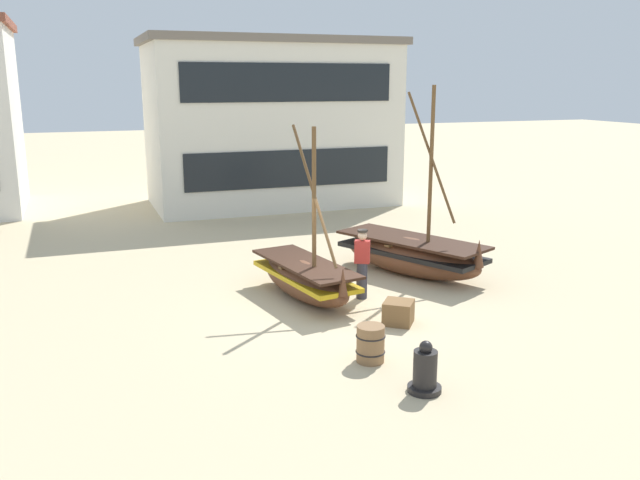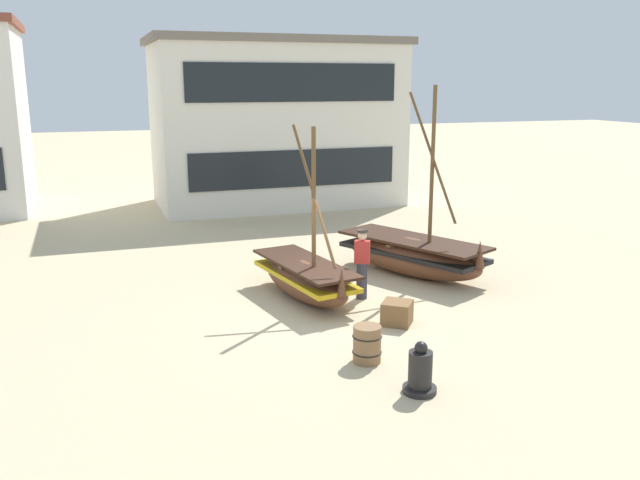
{
  "view_description": "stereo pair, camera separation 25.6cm",
  "coord_description": "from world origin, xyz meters",
  "px_view_note": "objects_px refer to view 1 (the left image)",
  "views": [
    {
      "loc": [
        -5.37,
        -13.43,
        5.08
      ],
      "look_at": [
        0.0,
        1.0,
        1.4
      ],
      "focal_mm": 37.43,
      "sensor_mm": 36.0,
      "label": 1
    },
    {
      "loc": [
        -5.13,
        -13.52,
        5.08
      ],
      "look_at": [
        0.0,
        1.0,
        1.4
      ],
      "focal_mm": 37.43,
      "sensor_mm": 36.0,
      "label": 2
    }
  ],
  "objects_px": {
    "fisherman_by_hull": "(362,265)",
    "cargo_crate": "(398,312)",
    "fishing_boat_centre_large": "(305,278)",
    "capstan_winch": "(425,372)",
    "fishing_boat_near_left": "(412,254)",
    "harbor_building_main": "(271,122)",
    "wooden_barrel": "(370,344)"
  },
  "relations": [
    {
      "from": "wooden_barrel",
      "to": "harbor_building_main",
      "type": "height_order",
      "value": "harbor_building_main"
    },
    {
      "from": "cargo_crate",
      "to": "harbor_building_main",
      "type": "distance_m",
      "value": 15.4
    },
    {
      "from": "fishing_boat_near_left",
      "to": "harbor_building_main",
      "type": "height_order",
      "value": "harbor_building_main"
    },
    {
      "from": "fishing_boat_centre_large",
      "to": "capstan_winch",
      "type": "bearing_deg",
      "value": -87.34
    },
    {
      "from": "fisherman_by_hull",
      "to": "capstan_winch",
      "type": "height_order",
      "value": "fisherman_by_hull"
    },
    {
      "from": "wooden_barrel",
      "to": "harbor_building_main",
      "type": "distance_m",
      "value": 17.14
    },
    {
      "from": "fisherman_by_hull",
      "to": "wooden_barrel",
      "type": "bearing_deg",
      "value": -111.42
    },
    {
      "from": "wooden_barrel",
      "to": "cargo_crate",
      "type": "height_order",
      "value": "wooden_barrel"
    },
    {
      "from": "capstan_winch",
      "to": "cargo_crate",
      "type": "height_order",
      "value": "capstan_winch"
    },
    {
      "from": "fishing_boat_near_left",
      "to": "fisherman_by_hull",
      "type": "distance_m",
      "value": 2.51
    },
    {
      "from": "wooden_barrel",
      "to": "cargo_crate",
      "type": "relative_size",
      "value": 1.16
    },
    {
      "from": "fishing_boat_centre_large",
      "to": "fishing_boat_near_left",
      "type": "bearing_deg",
      "value": 15.66
    },
    {
      "from": "fishing_boat_near_left",
      "to": "fisherman_by_hull",
      "type": "xyz_separation_m",
      "value": [
        -2.07,
        -1.38,
        0.27
      ]
    },
    {
      "from": "fishing_boat_near_left",
      "to": "wooden_barrel",
      "type": "bearing_deg",
      "value": -125.31
    },
    {
      "from": "fishing_boat_near_left",
      "to": "fishing_boat_centre_large",
      "type": "xyz_separation_m",
      "value": [
        -3.34,
        -0.94,
        -0.05
      ]
    },
    {
      "from": "fishing_boat_near_left",
      "to": "harbor_building_main",
      "type": "xyz_separation_m",
      "value": [
        -0.42,
        11.75,
        2.84
      ]
    },
    {
      "from": "cargo_crate",
      "to": "harbor_building_main",
      "type": "bearing_deg",
      "value": 83.86
    },
    {
      "from": "wooden_barrel",
      "to": "cargo_crate",
      "type": "bearing_deg",
      "value": 49.01
    },
    {
      "from": "fishing_boat_centre_large",
      "to": "capstan_winch",
      "type": "distance_m",
      "value": 5.36
    },
    {
      "from": "fishing_boat_centre_large",
      "to": "capstan_winch",
      "type": "height_order",
      "value": "fishing_boat_centre_large"
    },
    {
      "from": "capstan_winch",
      "to": "cargo_crate",
      "type": "distance_m",
      "value": 3.23
    },
    {
      "from": "fisherman_by_hull",
      "to": "cargo_crate",
      "type": "height_order",
      "value": "fisherman_by_hull"
    },
    {
      "from": "wooden_barrel",
      "to": "fisherman_by_hull",
      "type": "bearing_deg",
      "value": 68.58
    },
    {
      "from": "fishing_boat_centre_large",
      "to": "fisherman_by_hull",
      "type": "height_order",
      "value": "fishing_boat_centre_large"
    },
    {
      "from": "harbor_building_main",
      "to": "cargo_crate",
      "type": "bearing_deg",
      "value": -96.14
    },
    {
      "from": "fishing_boat_centre_large",
      "to": "cargo_crate",
      "type": "relative_size",
      "value": 6.83
    },
    {
      "from": "wooden_barrel",
      "to": "fishing_boat_near_left",
      "type": "bearing_deg",
      "value": 54.69
    },
    {
      "from": "cargo_crate",
      "to": "fishing_boat_centre_large",
      "type": "bearing_deg",
      "value": 119.64
    },
    {
      "from": "fishing_boat_centre_large",
      "to": "wooden_barrel",
      "type": "relative_size",
      "value": 5.86
    },
    {
      "from": "wooden_barrel",
      "to": "harbor_building_main",
      "type": "bearing_deg",
      "value": 79.72
    },
    {
      "from": "cargo_crate",
      "to": "wooden_barrel",
      "type": "bearing_deg",
      "value": -130.99
    },
    {
      "from": "fisherman_by_hull",
      "to": "cargo_crate",
      "type": "relative_size",
      "value": 2.8
    }
  ]
}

